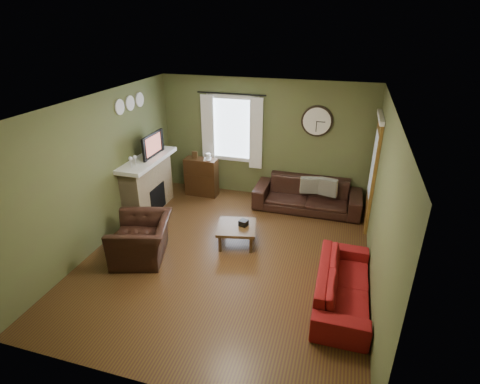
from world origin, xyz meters
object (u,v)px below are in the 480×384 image
(sofa_brown, at_px, (307,195))
(coffee_table, at_px, (237,235))
(sofa_red, at_px, (343,285))
(armchair, at_px, (142,239))
(bookshelf, at_px, (201,177))

(sofa_brown, relative_size, coffee_table, 3.28)
(sofa_red, bearing_deg, armchair, 86.80)
(sofa_brown, height_order, coffee_table, sofa_brown)
(sofa_brown, xyz_separation_m, coffee_table, (-1.04, -1.72, -0.14))
(bookshelf, distance_m, sofa_red, 4.27)
(sofa_red, bearing_deg, bookshelf, 49.55)
(coffee_table, bearing_deg, sofa_red, -28.16)
(sofa_brown, relative_size, sofa_red, 1.19)
(bookshelf, relative_size, sofa_brown, 0.39)
(bookshelf, distance_m, sofa_brown, 2.41)
(armchair, height_order, coffee_table, armchair)
(bookshelf, distance_m, armchair, 2.59)
(sofa_brown, relative_size, armchair, 2.10)
(bookshelf, height_order, armchair, bookshelf)
(bookshelf, relative_size, armchair, 0.82)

